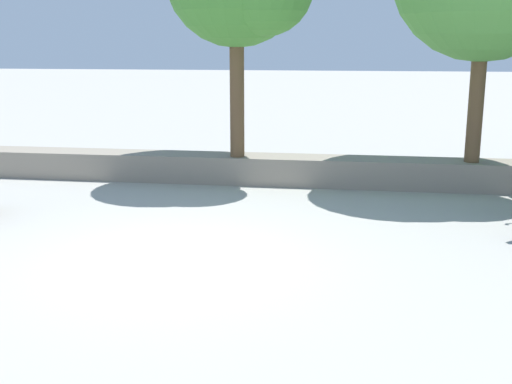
# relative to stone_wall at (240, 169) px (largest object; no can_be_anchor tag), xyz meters

# --- Properties ---
(ground_plane) EXTENTS (120.00, 120.00, 0.00)m
(ground_plane) POSITION_rel_stone_wall_xyz_m (0.00, -4.80, -0.28)
(ground_plane) COLOR #A3A099
(stone_wall) EXTENTS (36.00, 0.80, 0.55)m
(stone_wall) POSITION_rel_stone_wall_xyz_m (0.00, 0.00, 0.00)
(stone_wall) COLOR gray
(stone_wall) RESTS_ON ground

